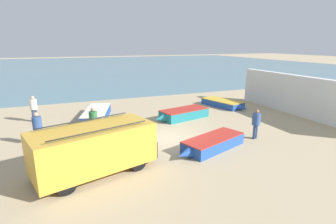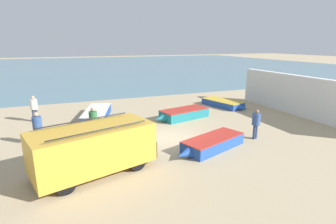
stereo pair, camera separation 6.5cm
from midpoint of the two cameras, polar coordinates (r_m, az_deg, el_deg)
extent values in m
plane|color=tan|center=(15.07, 0.01, -5.85)|extent=(200.00, 200.00, 0.00)
cube|color=slate|center=(65.51, -17.45, 9.48)|extent=(120.00, 80.00, 0.01)
cube|color=silver|center=(21.88, 26.89, 3.11)|extent=(0.50, 12.32, 2.97)
cube|color=gold|center=(11.37, -15.97, -7.39)|extent=(5.28, 3.44, 1.70)
cube|color=black|center=(12.59, -5.29, -6.94)|extent=(0.66, 1.94, 0.77)
cube|color=#1E232D|center=(12.23, -5.71, -2.81)|extent=(0.59, 1.84, 0.54)
cylinder|color=black|center=(13.03, -11.20, -7.80)|extent=(0.77, 0.42, 0.74)
cylinder|color=black|center=(11.50, -6.76, -10.77)|extent=(0.77, 0.42, 0.74)
cylinder|color=black|center=(12.11, -24.20, -10.68)|extent=(0.77, 0.42, 0.74)
cylinder|color=black|center=(10.45, -21.47, -14.56)|extent=(0.77, 0.42, 0.74)
cylinder|color=black|center=(11.81, -17.88, -1.72)|extent=(3.85, 1.17, 0.05)
cylinder|color=black|center=(10.31, -14.54, -3.85)|extent=(3.85, 1.17, 0.05)
cube|color=#1E757F|center=(19.10, 3.43, -0.40)|extent=(3.74, 2.32, 0.63)
cone|color=#1E757F|center=(17.89, -1.86, -1.44)|extent=(0.89, 0.76, 0.60)
cube|color=#B22D23|center=(19.04, 3.44, 0.32)|extent=(0.53, 1.41, 0.05)
cube|color=#B22D23|center=(19.02, 3.45, 0.57)|extent=(3.78, 2.34, 0.04)
cube|color=#234CA3|center=(13.89, 9.71, -6.66)|extent=(3.79, 2.50, 0.57)
cone|color=#234CA3|center=(12.39, 3.41, -9.19)|extent=(0.91, 0.77, 0.54)
cube|color=#B22D23|center=(13.81, 9.75, -5.82)|extent=(0.62, 1.25, 0.05)
cube|color=#B22D23|center=(13.78, 9.76, -5.48)|extent=(3.82, 2.53, 0.04)
cube|color=navy|center=(19.67, -15.35, -0.49)|extent=(2.65, 4.52, 0.61)
cone|color=navy|center=(17.22, -16.70, -2.76)|extent=(0.82, 1.06, 0.58)
cube|color=silver|center=(19.61, -15.40, 0.19)|extent=(1.41, 0.58, 0.05)
cube|color=silver|center=(19.59, -15.41, 0.43)|extent=(2.68, 4.57, 0.04)
cube|color=#234CA3|center=(23.16, 11.66, 1.86)|extent=(2.48, 3.84, 0.50)
cone|color=#234CA3|center=(21.87, 15.94, 0.83)|extent=(0.67, 0.88, 0.48)
cube|color=gold|center=(23.12, 11.68, 2.31)|extent=(1.44, 0.59, 0.05)
cube|color=gold|center=(23.10, 11.69, 2.51)|extent=(2.51, 3.87, 0.04)
cylinder|color=#38383D|center=(15.77, -26.66, -4.86)|extent=(0.16, 0.16, 0.87)
cylinder|color=#38383D|center=(15.66, -26.14, -4.92)|extent=(0.16, 0.16, 0.87)
cylinder|color=#335189|center=(15.49, -26.73, -2.16)|extent=(0.47, 0.47, 0.69)
sphere|color=tan|center=(15.38, -26.93, -0.51)|extent=(0.24, 0.24, 0.24)
cylinder|color=#5B564C|center=(15.85, -15.62, -3.73)|extent=(0.16, 0.16, 0.85)
cylinder|color=#5B564C|center=(15.77, -16.18, -3.87)|extent=(0.16, 0.16, 0.85)
cylinder|color=#2D6B3D|center=(15.59, -16.10, -1.13)|extent=(0.46, 0.46, 0.68)
sphere|color=tan|center=(15.48, -16.22, 0.48)|extent=(0.23, 0.23, 0.23)
cylinder|color=navy|center=(20.41, -27.35, -0.71)|extent=(0.17, 0.17, 0.88)
cylinder|color=navy|center=(20.43, -26.84, -0.63)|extent=(0.17, 0.17, 0.88)
cylinder|color=silver|center=(20.25, -27.36, 1.48)|extent=(0.48, 0.48, 0.70)
sphere|color=tan|center=(20.16, -27.51, 2.77)|extent=(0.24, 0.24, 0.24)
cylinder|color=navy|center=(15.84, 18.51, -4.01)|extent=(0.16, 0.16, 0.83)
cylinder|color=navy|center=(15.70, 18.16, -4.15)|extent=(0.16, 0.16, 0.83)
cylinder|color=#335189|center=(15.55, 18.56, -1.47)|extent=(0.45, 0.45, 0.66)
sphere|color=#8C664C|center=(15.44, 18.69, 0.11)|extent=(0.23, 0.23, 0.23)
camera|label=1|loc=(0.03, -90.11, -0.03)|focal=28.00mm
camera|label=2|loc=(0.03, 89.89, 0.03)|focal=28.00mm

